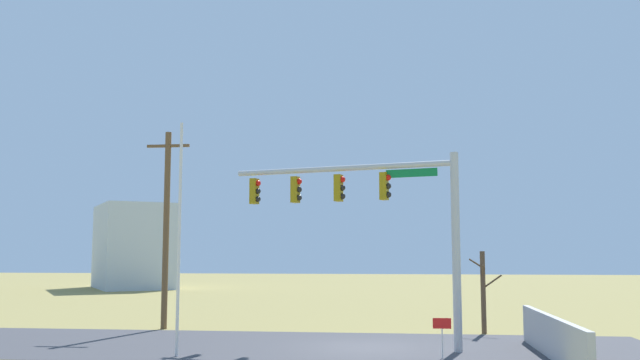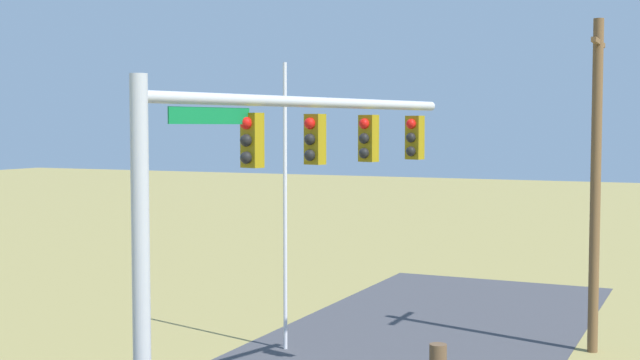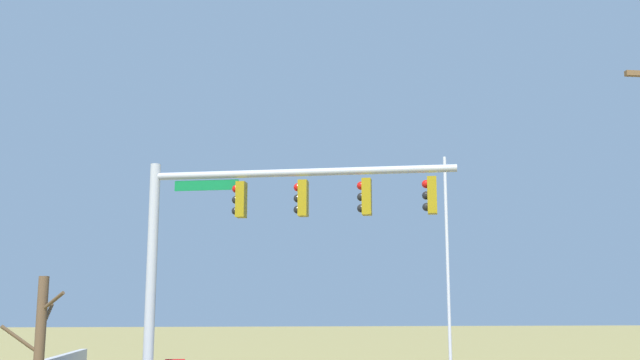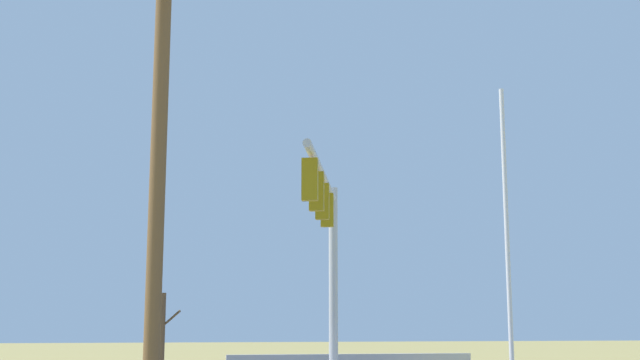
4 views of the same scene
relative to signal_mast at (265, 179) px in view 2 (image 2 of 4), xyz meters
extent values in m
cylinder|color=#B2B5BA|center=(2.66, -0.73, -1.54)|extent=(0.28, 0.28, 6.57)
cylinder|color=#B2B5BA|center=(-1.28, 0.35, 1.40)|extent=(7.95, 2.36, 0.20)
cube|color=#0F7238|center=(1.24, -0.34, 1.12)|extent=(1.74, 0.51, 0.28)
cube|color=#937A0F|center=(0.30, -0.08, 0.70)|extent=(0.33, 0.41, 0.96)
sphere|color=red|center=(0.44, -0.12, 1.00)|extent=(0.22, 0.22, 0.22)
sphere|color=black|center=(0.44, -0.12, 0.70)|extent=(0.22, 0.22, 0.22)
sphere|color=black|center=(0.44, -0.12, 0.40)|extent=(0.22, 0.22, 0.22)
cube|color=#937A0F|center=(-1.34, 0.37, 0.70)|extent=(0.33, 0.41, 0.96)
sphere|color=red|center=(-1.19, 0.33, 1.00)|extent=(0.22, 0.22, 0.22)
sphere|color=black|center=(-1.19, 0.33, 0.70)|extent=(0.22, 0.22, 0.22)
sphere|color=black|center=(-1.19, 0.33, 0.40)|extent=(0.22, 0.22, 0.22)
cube|color=#937A0F|center=(-2.97, 0.82, 0.70)|extent=(0.33, 0.41, 0.96)
sphere|color=red|center=(-2.82, 0.78, 1.00)|extent=(0.22, 0.22, 0.22)
sphere|color=black|center=(-2.82, 0.78, 0.70)|extent=(0.22, 0.22, 0.22)
sphere|color=black|center=(-2.82, 0.78, 0.40)|extent=(0.22, 0.22, 0.22)
cube|color=#937A0F|center=(-4.60, 1.26, 0.70)|extent=(0.33, 0.41, 0.96)
sphere|color=red|center=(-4.46, 1.22, 1.00)|extent=(0.22, 0.22, 0.22)
sphere|color=black|center=(-4.46, 1.22, 0.70)|extent=(0.22, 0.22, 0.22)
sphere|color=black|center=(-4.46, 1.22, 0.40)|extent=(0.22, 0.22, 0.22)
cylinder|color=silver|center=(-6.13, -2.72, -1.13)|extent=(0.10, 0.10, 7.39)
cylinder|color=brown|center=(-9.19, 4.54, -0.59)|extent=(0.26, 0.26, 8.47)
cube|color=brown|center=(-9.19, 4.54, 3.04)|extent=(1.90, 0.12, 0.12)
camera|label=1|loc=(0.81, -23.21, -1.62)|focal=37.39mm
camera|label=2|loc=(13.48, 7.29, 0.93)|focal=48.38mm
camera|label=3|loc=(0.36, 19.30, -2.12)|focal=40.66mm
camera|label=4|loc=(-22.40, 4.32, -2.48)|focal=45.88mm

